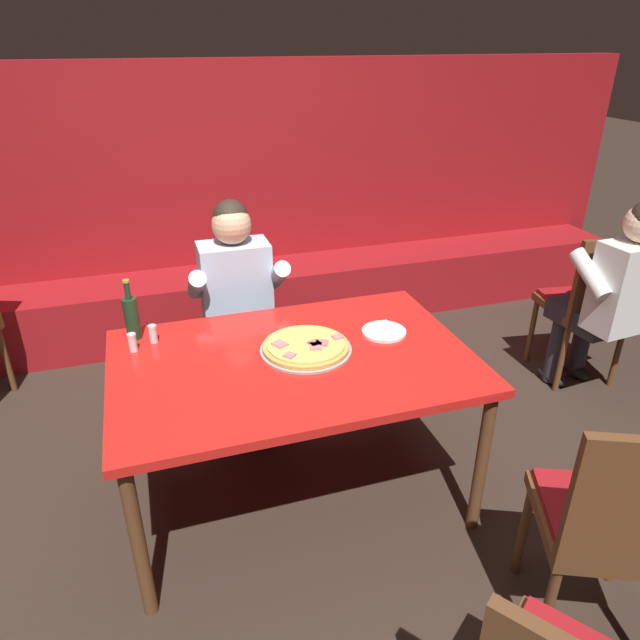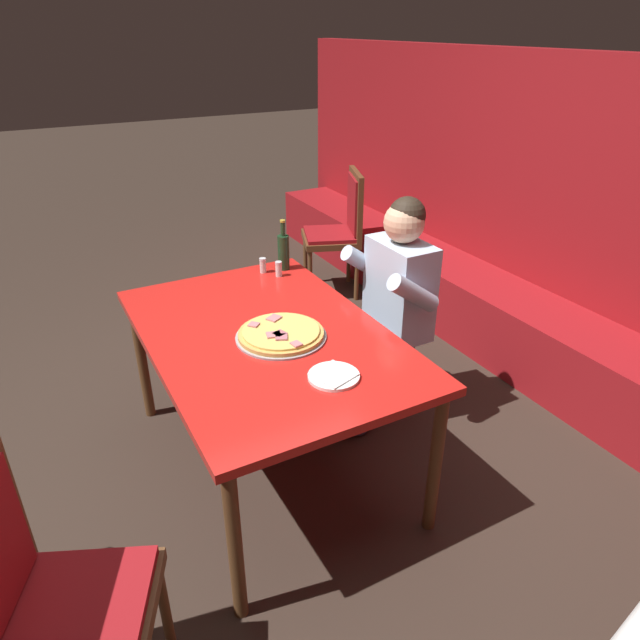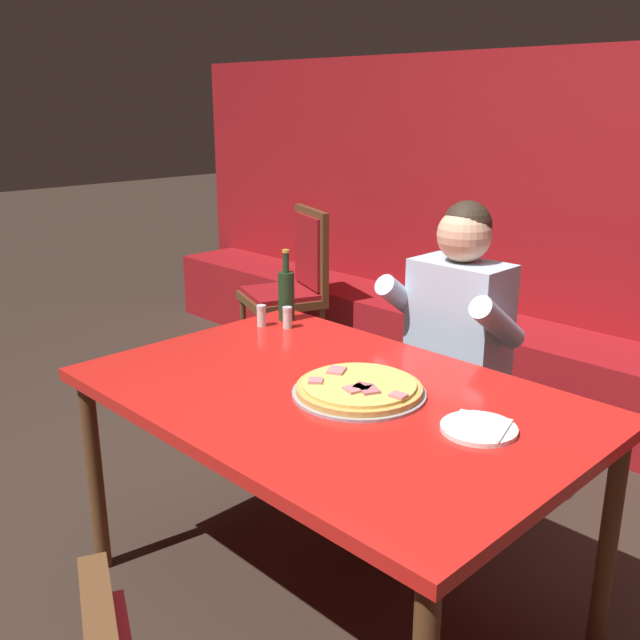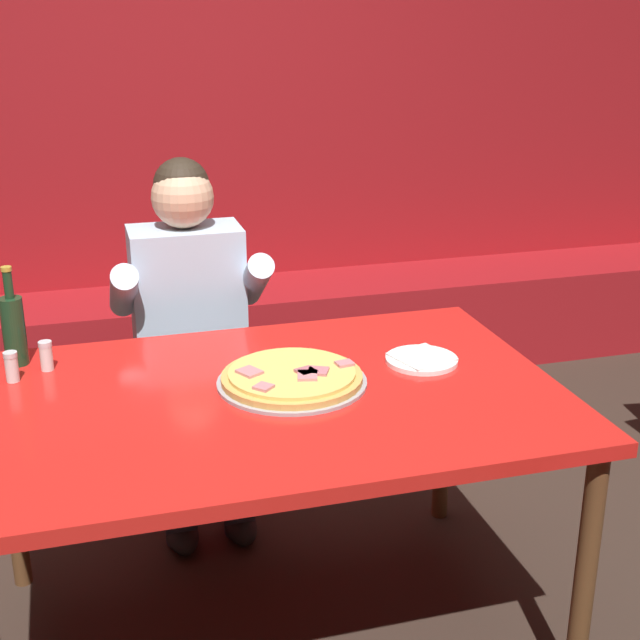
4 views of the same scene
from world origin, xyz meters
TOP-DOWN VIEW (x-y plane):
  - ground_plane at (0.00, 0.00)m, footprint 24.00×24.00m
  - booth_wall_panel at (0.00, 2.18)m, footprint 6.80×0.16m
  - booth_bench at (0.00, 1.86)m, footprint 6.46×0.48m
  - main_dining_table at (0.00, 0.00)m, footprint 1.56×1.03m
  - pizza at (0.07, 0.04)m, footprint 0.41×0.41m
  - plate_white_paper at (0.47, 0.09)m, footprint 0.21×0.21m
  - beer_bottle at (-0.65, 0.40)m, footprint 0.07×0.07m
  - shaker_parmesan at (-0.66, 0.27)m, footprint 0.04×0.04m
  - shaker_oregano at (-0.57, 0.33)m, footprint 0.04×0.04m
  - diner_seated_blue_shirt at (-0.10, 0.74)m, footprint 0.53×0.53m

SIDE VIEW (x-z plane):
  - ground_plane at x=0.00m, z-range 0.00..0.00m
  - booth_bench at x=0.00m, z-range 0.00..0.46m
  - diner_seated_blue_shirt at x=-0.10m, z-range 0.07..1.34m
  - main_dining_table at x=0.00m, z-range 0.32..1.09m
  - plate_white_paper at x=0.47m, z-range 0.77..0.79m
  - pizza at x=0.07m, z-range 0.77..0.82m
  - shaker_parmesan at x=-0.66m, z-range 0.77..0.86m
  - shaker_oregano at x=-0.57m, z-range 0.77..0.86m
  - beer_bottle at x=-0.65m, z-range 0.74..1.03m
  - booth_wall_panel at x=0.00m, z-range 0.00..1.90m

